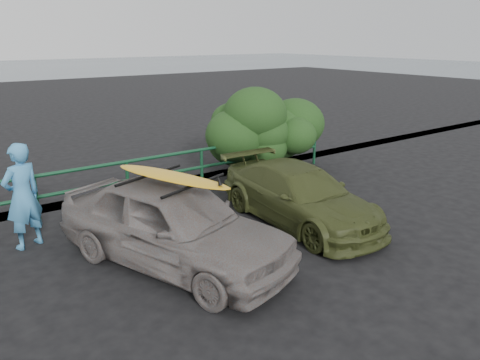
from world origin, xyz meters
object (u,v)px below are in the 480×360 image
object	(u,v)px
guardrail	(85,190)
olive_vehicle	(300,195)
sedan	(173,223)
man	(22,196)
surfboard	(171,176)

from	to	relation	value
guardrail	olive_vehicle	bearing A→B (deg)	-42.98
guardrail	sedan	size ratio (longest dim) A/B	3.23
sedan	man	xyz separation A→B (m)	(-1.86, 2.21, 0.24)
guardrail	surfboard	xyz separation A→B (m)	(0.41, -3.33, 1.04)
man	olive_vehicle	bearing A→B (deg)	135.76
man	surfboard	bearing A→B (deg)	108.84
guardrail	surfboard	bearing A→B (deg)	-83.01
olive_vehicle	surfboard	xyz separation A→B (m)	(-3.01, -0.14, 0.97)
man	surfboard	world-z (taller)	man
guardrail	olive_vehicle	distance (m)	4.67
olive_vehicle	guardrail	bearing A→B (deg)	139.98
olive_vehicle	surfboard	distance (m)	3.17
sedan	surfboard	xyz separation A→B (m)	(-0.00, -0.00, 0.82)
sedan	guardrail	bearing A→B (deg)	77.91
guardrail	olive_vehicle	world-z (taller)	olive_vehicle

